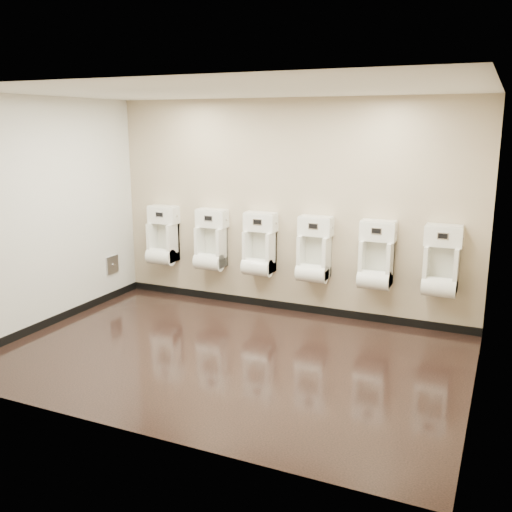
{
  "coord_description": "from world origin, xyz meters",
  "views": [
    {
      "loc": [
        2.65,
        -5.2,
        2.48
      ],
      "look_at": [
        0.08,
        0.55,
        1.01
      ],
      "focal_mm": 40.0,
      "sensor_mm": 36.0,
      "label": 1
    }
  ],
  "objects_px": {
    "urinal_2": "(259,249)",
    "urinal_0": "(163,240)",
    "urinal_4": "(376,260)",
    "access_panel": "(112,265)",
    "urinal_1": "(211,244)",
    "urinal_5": "(441,266)",
    "urinal_3": "(314,254)"
  },
  "relations": [
    {
      "from": "access_panel",
      "to": "urinal_5",
      "type": "xyz_separation_m",
      "value": [
        4.47,
        0.4,
        0.34
      ]
    },
    {
      "from": "urinal_0",
      "to": "urinal_3",
      "type": "relative_size",
      "value": 1.0
    },
    {
      "from": "urinal_0",
      "to": "urinal_4",
      "type": "height_order",
      "value": "same"
    },
    {
      "from": "urinal_0",
      "to": "urinal_2",
      "type": "bearing_deg",
      "value": 0.0
    },
    {
      "from": "urinal_1",
      "to": "urinal_5",
      "type": "distance_m",
      "value": 3.07
    },
    {
      "from": "urinal_2",
      "to": "urinal_0",
      "type": "bearing_deg",
      "value": 180.0
    },
    {
      "from": "urinal_0",
      "to": "urinal_1",
      "type": "xyz_separation_m",
      "value": [
        0.79,
        0.0,
        0.0
      ]
    },
    {
      "from": "urinal_3",
      "to": "urinal_2",
      "type": "bearing_deg",
      "value": 180.0
    },
    {
      "from": "access_panel",
      "to": "urinal_5",
      "type": "bearing_deg",
      "value": 5.15
    },
    {
      "from": "urinal_5",
      "to": "access_panel",
      "type": "bearing_deg",
      "value": -174.85
    },
    {
      "from": "urinal_2",
      "to": "urinal_3",
      "type": "height_order",
      "value": "same"
    },
    {
      "from": "urinal_1",
      "to": "urinal_5",
      "type": "bearing_deg",
      "value": 0.0
    },
    {
      "from": "access_panel",
      "to": "urinal_2",
      "type": "xyz_separation_m",
      "value": [
        2.13,
        0.4,
        0.34
      ]
    },
    {
      "from": "urinal_4",
      "to": "urinal_5",
      "type": "height_order",
      "value": "same"
    },
    {
      "from": "urinal_3",
      "to": "urinal_5",
      "type": "relative_size",
      "value": 1.0
    },
    {
      "from": "access_panel",
      "to": "urinal_0",
      "type": "bearing_deg",
      "value": 33.53
    },
    {
      "from": "urinal_4",
      "to": "urinal_2",
      "type": "bearing_deg",
      "value": 180.0
    },
    {
      "from": "urinal_0",
      "to": "urinal_5",
      "type": "bearing_deg",
      "value": 0.0
    },
    {
      "from": "access_panel",
      "to": "urinal_4",
      "type": "xyz_separation_m",
      "value": [
        3.7,
        0.4,
        0.34
      ]
    },
    {
      "from": "urinal_1",
      "to": "urinal_3",
      "type": "xyz_separation_m",
      "value": [
        1.5,
        0.0,
        0.0
      ]
    },
    {
      "from": "urinal_0",
      "to": "urinal_5",
      "type": "height_order",
      "value": "same"
    },
    {
      "from": "urinal_4",
      "to": "urinal_5",
      "type": "relative_size",
      "value": 1.0
    },
    {
      "from": "urinal_2",
      "to": "urinal_4",
      "type": "bearing_deg",
      "value": 0.0
    },
    {
      "from": "access_panel",
      "to": "urinal_1",
      "type": "height_order",
      "value": "urinal_1"
    },
    {
      "from": "urinal_0",
      "to": "urinal_4",
      "type": "relative_size",
      "value": 1.0
    },
    {
      "from": "urinal_2",
      "to": "urinal_5",
      "type": "xyz_separation_m",
      "value": [
        2.34,
        0.0,
        0.0
      ]
    },
    {
      "from": "urinal_2",
      "to": "urinal_5",
      "type": "height_order",
      "value": "same"
    },
    {
      "from": "access_panel",
      "to": "urinal_1",
      "type": "bearing_deg",
      "value": 16.08
    },
    {
      "from": "access_panel",
      "to": "urinal_5",
      "type": "relative_size",
      "value": 0.3
    },
    {
      "from": "urinal_1",
      "to": "urinal_2",
      "type": "height_order",
      "value": "same"
    },
    {
      "from": "urinal_5",
      "to": "urinal_3",
      "type": "bearing_deg",
      "value": 180.0
    },
    {
      "from": "urinal_3",
      "to": "urinal_1",
      "type": "bearing_deg",
      "value": 180.0
    }
  ]
}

